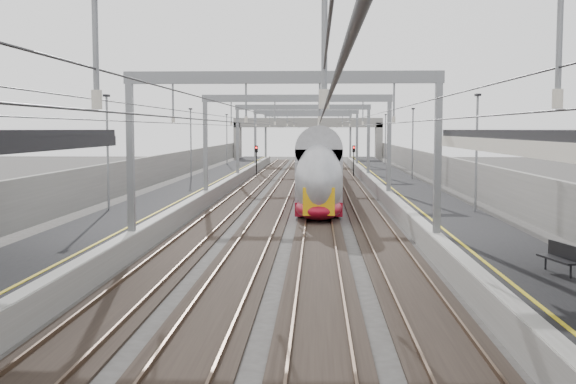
# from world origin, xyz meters

# --- Properties ---
(platform_left) EXTENTS (4.00, 120.00, 1.00)m
(platform_left) POSITION_xyz_m (-8.00, 45.00, 0.50)
(platform_left) COLOR black
(platform_left) RESTS_ON ground
(platform_right) EXTENTS (4.00, 120.00, 1.00)m
(platform_right) POSITION_xyz_m (8.00, 45.00, 0.50)
(platform_right) COLOR black
(platform_right) RESTS_ON ground
(tracks) EXTENTS (11.40, 140.00, 0.20)m
(tracks) POSITION_xyz_m (0.00, 45.00, 0.05)
(tracks) COLOR black
(tracks) RESTS_ON ground
(overhead_line) EXTENTS (13.00, 140.00, 6.60)m
(overhead_line) POSITION_xyz_m (0.00, 51.62, 6.14)
(overhead_line) COLOR gray
(overhead_line) RESTS_ON platform_left
(overbridge) EXTENTS (22.00, 2.20, 6.90)m
(overbridge) POSITION_xyz_m (0.00, 100.00, 5.31)
(overbridge) COLOR gray
(overbridge) RESTS_ON ground
(wall_left) EXTENTS (0.30, 120.00, 3.20)m
(wall_left) POSITION_xyz_m (-11.20, 45.00, 1.60)
(wall_left) COLOR gray
(wall_left) RESTS_ON ground
(wall_right) EXTENTS (0.30, 120.00, 3.20)m
(wall_right) POSITION_xyz_m (11.20, 45.00, 1.60)
(wall_right) COLOR gray
(wall_right) RESTS_ON ground
(train) EXTENTS (2.76, 50.37, 4.37)m
(train) POSITION_xyz_m (1.50, 54.98, 2.14)
(train) COLOR maroon
(train) RESTS_ON ground
(bench) EXTENTS (0.83, 1.78, 0.89)m
(bench) POSITION_xyz_m (8.63, 13.86, 1.54)
(bench) COLOR black
(bench) RESTS_ON platform_right
(signal_green) EXTENTS (0.32, 0.32, 3.48)m
(signal_green) POSITION_xyz_m (-5.20, 70.60, 2.42)
(signal_green) COLOR black
(signal_green) RESTS_ON ground
(signal_red_near) EXTENTS (0.32, 0.32, 3.48)m
(signal_red_near) POSITION_xyz_m (3.20, 64.28, 2.42)
(signal_red_near) COLOR black
(signal_red_near) RESTS_ON ground
(signal_red_far) EXTENTS (0.32, 0.32, 3.48)m
(signal_red_far) POSITION_xyz_m (5.40, 71.78, 2.42)
(signal_red_far) COLOR black
(signal_red_far) RESTS_ON ground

